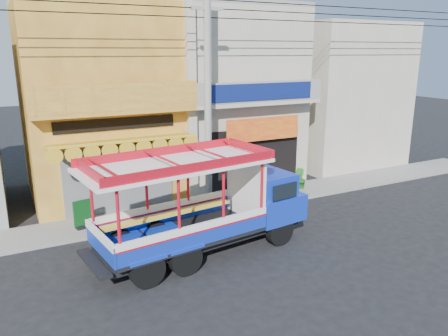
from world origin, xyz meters
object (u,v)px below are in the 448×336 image
at_px(green_sign, 83,216).
at_px(songthaew_truck, 216,202).
at_px(utility_pole, 211,84).
at_px(potted_plant_b, 300,178).
at_px(potted_plant_c, 275,182).

bearing_deg(green_sign, songthaew_truck, -43.93).
xyz_separation_m(utility_pole, songthaew_truck, (-1.22, -2.84, -3.44)).
relative_size(potted_plant_b, potted_plant_c, 1.02).
bearing_deg(utility_pole, songthaew_truck, -113.26).
distance_m(utility_pole, potted_plant_c, 5.77).
height_order(green_sign, potted_plant_b, green_sign).
bearing_deg(songthaew_truck, utility_pole, 66.74).
relative_size(utility_pole, green_sign, 27.26).
distance_m(green_sign, potted_plant_b, 9.61).
relative_size(songthaew_truck, green_sign, 7.13).
bearing_deg(songthaew_truck, potted_plant_b, 31.33).
xyz_separation_m(green_sign, potted_plant_b, (9.61, 0.27, 0.03)).
xyz_separation_m(potted_plant_b, potted_plant_c, (-1.31, 0.11, -0.01)).
xyz_separation_m(utility_pole, green_sign, (-4.77, 0.58, -4.48)).
xyz_separation_m(utility_pole, potted_plant_c, (3.53, 0.96, -4.46)).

